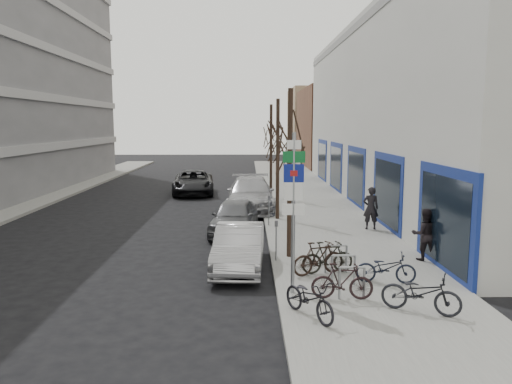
{
  "coord_description": "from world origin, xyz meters",
  "views": [
    {
      "loc": [
        1.28,
        -12.19,
        4.4
      ],
      "look_at": [
        1.56,
        5.35,
        2.0
      ],
      "focal_mm": 35.0,
      "sensor_mm": 36.0,
      "label": 1
    }
  ],
  "objects_px": {
    "tree_near": "(290,133)",
    "bike_near_left": "(309,295)",
    "meter_back": "(265,190)",
    "bike_far_curb": "(421,289)",
    "tree_far": "(271,129)",
    "bike_far_inner": "(318,258)",
    "bike_mid_inner": "(328,257)",
    "parked_car_mid": "(234,217)",
    "tree_mid": "(278,131)",
    "lane_car": "(193,182)",
    "pedestrian_far": "(425,234)",
    "parked_car_front": "(239,248)",
    "meter_front": "(276,237)",
    "parked_car_back": "(251,194)",
    "bike_mid_curb": "(386,265)",
    "pedestrian_near": "(371,208)",
    "bike_near_right": "(342,281)",
    "meter_mid": "(269,207)",
    "highway_sign_pole": "(293,203)",
    "bike_rack": "(343,266)"
  },
  "relations": [
    {
      "from": "bike_mid_curb",
      "to": "pedestrian_far",
      "type": "distance_m",
      "value": 2.92
    },
    {
      "from": "pedestrian_near",
      "to": "bike_mid_inner",
      "type": "bearing_deg",
      "value": 68.47
    },
    {
      "from": "pedestrian_near",
      "to": "bike_near_right",
      "type": "bearing_deg",
      "value": 74.47
    },
    {
      "from": "parked_car_front",
      "to": "pedestrian_near",
      "type": "xyz_separation_m",
      "value": [
        5.25,
        5.06,
        0.35
      ]
    },
    {
      "from": "bike_near_left",
      "to": "parked_car_mid",
      "type": "distance_m",
      "value": 9.37
    },
    {
      "from": "parked_car_mid",
      "to": "pedestrian_far",
      "type": "height_order",
      "value": "pedestrian_far"
    },
    {
      "from": "highway_sign_pole",
      "to": "bike_near_right",
      "type": "distance_m",
      "value": 2.24
    },
    {
      "from": "tree_near",
      "to": "parked_car_back",
      "type": "bearing_deg",
      "value": 97.25
    },
    {
      "from": "tree_mid",
      "to": "bike_far_inner",
      "type": "bearing_deg",
      "value": -85.52
    },
    {
      "from": "tree_mid",
      "to": "bike_near_left",
      "type": "distance_m",
      "value": 12.14
    },
    {
      "from": "bike_far_curb",
      "to": "lane_car",
      "type": "relative_size",
      "value": 0.33
    },
    {
      "from": "tree_mid",
      "to": "meter_back",
      "type": "relative_size",
      "value": 4.33
    },
    {
      "from": "parked_car_front",
      "to": "parked_car_back",
      "type": "relative_size",
      "value": 0.71
    },
    {
      "from": "tree_mid",
      "to": "parked_car_mid",
      "type": "xyz_separation_m",
      "value": [
        -1.88,
        -2.48,
        -3.41
      ]
    },
    {
      "from": "meter_mid",
      "to": "parked_car_mid",
      "type": "relative_size",
      "value": 0.31
    },
    {
      "from": "parked_car_mid",
      "to": "tree_mid",
      "type": "bearing_deg",
      "value": 60.17
    },
    {
      "from": "tree_near",
      "to": "bike_near_left",
      "type": "bearing_deg",
      "value": -89.73
    },
    {
      "from": "meter_front",
      "to": "bike_far_inner",
      "type": "distance_m",
      "value": 1.89
    },
    {
      "from": "parked_car_front",
      "to": "parked_car_mid",
      "type": "height_order",
      "value": "parked_car_mid"
    },
    {
      "from": "bike_rack",
      "to": "tree_mid",
      "type": "distance_m",
      "value": 10.08
    },
    {
      "from": "bike_near_left",
      "to": "bike_mid_inner",
      "type": "xyz_separation_m",
      "value": [
        0.92,
        3.29,
        -0.04
      ]
    },
    {
      "from": "tree_far",
      "to": "bike_far_inner",
      "type": "distance_m",
      "value": 15.41
    },
    {
      "from": "bike_mid_inner",
      "to": "lane_car",
      "type": "relative_size",
      "value": 0.29
    },
    {
      "from": "bike_mid_inner",
      "to": "bike_near_right",
      "type": "bearing_deg",
      "value": 167.33
    },
    {
      "from": "tree_mid",
      "to": "parked_car_front",
      "type": "xyz_separation_m",
      "value": [
        -1.6,
        -7.42,
        -3.43
      ]
    },
    {
      "from": "bike_far_curb",
      "to": "pedestrian_near",
      "type": "distance_m",
      "value": 9.11
    },
    {
      "from": "meter_back",
      "to": "parked_car_mid",
      "type": "distance_m",
      "value": 6.64
    },
    {
      "from": "tree_far",
      "to": "meter_mid",
      "type": "xyz_separation_m",
      "value": [
        -0.45,
        -8.0,
        -3.19
      ]
    },
    {
      "from": "meter_back",
      "to": "parked_car_front",
      "type": "distance_m",
      "value": 11.48
    },
    {
      "from": "tree_far",
      "to": "parked_car_front",
      "type": "height_order",
      "value": "tree_far"
    },
    {
      "from": "parked_car_back",
      "to": "lane_car",
      "type": "distance_m",
      "value": 7.11
    },
    {
      "from": "bike_far_inner",
      "to": "lane_car",
      "type": "relative_size",
      "value": 0.3
    },
    {
      "from": "bike_near_left",
      "to": "parked_car_back",
      "type": "height_order",
      "value": "parked_car_back"
    },
    {
      "from": "highway_sign_pole",
      "to": "tree_mid",
      "type": "height_order",
      "value": "tree_mid"
    },
    {
      "from": "tree_mid",
      "to": "bike_near_left",
      "type": "height_order",
      "value": "tree_mid"
    },
    {
      "from": "meter_front",
      "to": "bike_far_inner",
      "type": "xyz_separation_m",
      "value": [
        1.12,
        -1.5,
        -0.27
      ]
    },
    {
      "from": "bike_rack",
      "to": "parked_car_back",
      "type": "relative_size",
      "value": 0.39
    },
    {
      "from": "bike_mid_inner",
      "to": "tree_far",
      "type": "bearing_deg",
      "value": -9.47
    },
    {
      "from": "lane_car",
      "to": "pedestrian_near",
      "type": "xyz_separation_m",
      "value": [
        8.42,
        -11.44,
        0.28
      ]
    },
    {
      "from": "bike_mid_inner",
      "to": "parked_car_mid",
      "type": "xyz_separation_m",
      "value": [
        -2.83,
        5.88,
        0.07
      ]
    },
    {
      "from": "tree_near",
      "to": "bike_mid_inner",
      "type": "distance_m",
      "value": 4.05
    },
    {
      "from": "bike_mid_inner",
      "to": "parked_car_front",
      "type": "xyz_separation_m",
      "value": [
        -2.55,
        0.94,
        0.05
      ]
    },
    {
      "from": "meter_front",
      "to": "bike_near_right",
      "type": "distance_m",
      "value": 3.79
    },
    {
      "from": "tree_mid",
      "to": "parked_car_mid",
      "type": "height_order",
      "value": "tree_mid"
    },
    {
      "from": "tree_near",
      "to": "bike_near_right",
      "type": "relative_size",
      "value": 3.62
    },
    {
      "from": "bike_far_curb",
      "to": "parked_car_front",
      "type": "bearing_deg",
      "value": 73.61
    },
    {
      "from": "bike_mid_curb",
      "to": "lane_car",
      "type": "bearing_deg",
      "value": 29.69
    },
    {
      "from": "meter_back",
      "to": "bike_far_curb",
      "type": "xyz_separation_m",
      "value": [
        3.03,
        -15.4,
        -0.22
      ]
    },
    {
      "from": "meter_back",
      "to": "parked_car_mid",
      "type": "height_order",
      "value": "meter_back"
    },
    {
      "from": "meter_back",
      "to": "bike_near_right",
      "type": "relative_size",
      "value": 0.84
    }
  ]
}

